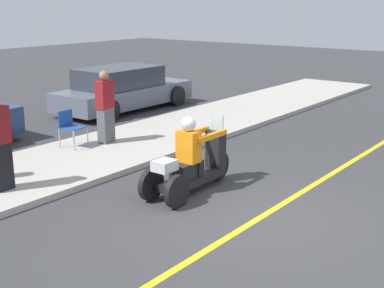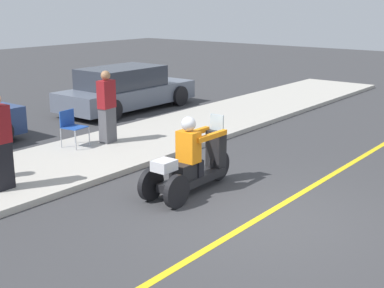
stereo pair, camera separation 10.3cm
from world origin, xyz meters
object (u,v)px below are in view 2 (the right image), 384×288
at_px(folding_chair_set_back, 71,124).
at_px(parked_car_lot_left, 126,89).
at_px(spectator_mid_group, 107,108).
at_px(motorcycle_trike, 192,165).

bearing_deg(folding_chair_set_back, parked_car_lot_left, 30.30).
bearing_deg(parked_car_lot_left, spectator_mid_group, -140.49).
distance_m(spectator_mid_group, folding_chair_set_back, 0.89).
distance_m(folding_chair_set_back, parked_car_lot_left, 4.81).
height_order(folding_chair_set_back, parked_car_lot_left, parked_car_lot_left).
relative_size(motorcycle_trike, parked_car_lot_left, 0.47).
relative_size(spectator_mid_group, parked_car_lot_left, 0.36).
height_order(motorcycle_trike, spectator_mid_group, spectator_mid_group).
height_order(motorcycle_trike, folding_chair_set_back, motorcycle_trike).
relative_size(folding_chair_set_back, parked_car_lot_left, 0.18).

